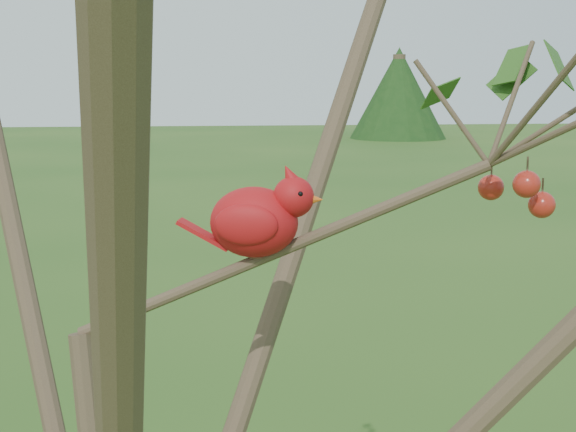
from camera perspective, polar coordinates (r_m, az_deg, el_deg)
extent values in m
sphere|color=#AA2217|center=(1.20, 16.61, 2.18)|extent=(0.04, 0.04, 0.04)
sphere|color=#AA2217|center=(1.27, 14.23, 1.98)|extent=(0.04, 0.04, 0.04)
sphere|color=#AA2217|center=(1.25, 17.60, 0.76)|extent=(0.04, 0.04, 0.04)
ellipsoid|color=#A2120D|center=(1.17, -2.43, -0.44)|extent=(0.15, 0.13, 0.10)
sphere|color=#A2120D|center=(1.16, 0.40, 1.36)|extent=(0.07, 0.07, 0.06)
cone|color=#A2120D|center=(1.15, 0.15, 2.84)|extent=(0.05, 0.04, 0.05)
cone|color=#D85914|center=(1.16, 1.88, 1.19)|extent=(0.03, 0.03, 0.02)
ellipsoid|color=black|center=(1.16, 1.38, 1.15)|extent=(0.02, 0.03, 0.03)
cube|color=#A2120D|center=(1.19, -6.00, -1.31)|extent=(0.08, 0.05, 0.05)
ellipsoid|color=#A2120D|center=(1.21, -2.37, 0.04)|extent=(0.10, 0.05, 0.06)
ellipsoid|color=#A2120D|center=(1.13, -3.00, -0.63)|extent=(0.10, 0.05, 0.06)
cylinder|color=#413223|center=(32.44, 7.86, 8.41)|extent=(0.50, 0.50, 3.30)
cone|color=#173613|center=(32.44, 7.86, 8.65)|extent=(3.85, 3.85, 3.58)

